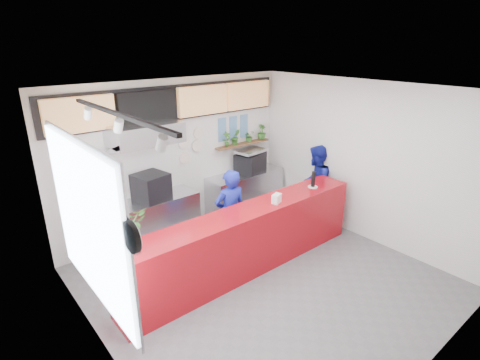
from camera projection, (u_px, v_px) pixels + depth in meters
floor at (263, 280)px, 6.06m from camera, size 5.00×5.00×0.00m
ceiling at (268, 91)px, 5.01m from camera, size 5.00×5.00×0.00m
wall_back at (177, 157)px, 7.33m from camera, size 5.00×0.00×5.00m
wall_left at (97, 251)px, 4.03m from camera, size 0.00×5.00×5.00m
wall_right at (362, 161)px, 7.04m from camera, size 0.00×5.00×5.00m
service_counter at (247, 240)px, 6.15m from camera, size 4.50×0.60×1.10m
cream_band at (174, 100)px, 6.94m from camera, size 5.00×0.02×0.80m
prep_bench at (152, 222)px, 7.00m from camera, size 1.80×0.60×0.90m
panini_oven at (151, 187)px, 6.79m from camera, size 0.63×0.63×0.49m
extraction_hood at (145, 133)px, 6.37m from camera, size 1.20×0.70×0.35m
hood_lip at (146, 145)px, 6.44m from camera, size 1.20×0.69×0.31m
right_bench at (245, 192)px, 8.38m from camera, size 1.80×0.60×0.90m
espresso_machine at (250, 163)px, 8.24m from camera, size 0.76×0.64×0.42m
espresso_tray at (250, 151)px, 8.15m from camera, size 0.69×0.52×0.06m
herb_shelf at (243, 144)px, 8.22m from camera, size 1.40×0.18×0.04m
menu_board_far_left at (80, 115)px, 5.83m from camera, size 1.10×0.10×0.55m
menu_board_mid_left at (148, 107)px, 6.52m from camera, size 1.10×0.10×0.55m
menu_board_mid_right at (203, 100)px, 7.22m from camera, size 1.10×0.10×0.55m
menu_board_far_right at (248, 95)px, 7.92m from camera, size 1.10×0.10×0.55m
soffit at (175, 103)px, 6.93m from camera, size 4.80×0.04×0.65m
window_pane at (87, 224)px, 4.20m from camera, size 0.04×2.20×1.90m
window_frame at (89, 224)px, 4.21m from camera, size 0.03×2.30×2.00m
wall_clock_rim at (131, 237)px, 3.22m from camera, size 0.05×0.30×0.30m
wall_clock_face at (134, 236)px, 3.24m from camera, size 0.02×0.26×0.26m
track_rail at (117, 114)px, 3.77m from camera, size 0.05×2.40×0.04m
dec_plate_a at (184, 143)px, 7.31m from camera, size 0.24×0.03×0.24m
dec_plate_b at (197, 146)px, 7.53m from camera, size 0.24×0.03×0.24m
dec_plate_c at (185, 158)px, 7.42m from camera, size 0.24×0.03×0.24m
dec_plate_d at (199, 133)px, 7.47m from camera, size 0.24×0.03×0.24m
photo_frame_a at (222, 124)px, 7.80m from camera, size 0.20×0.02×0.25m
photo_frame_b at (233, 122)px, 7.98m from camera, size 0.20×0.02×0.25m
photo_frame_c at (244, 120)px, 8.16m from camera, size 0.20×0.02×0.25m
photo_frame_d at (222, 136)px, 7.89m from camera, size 0.20×0.02×0.25m
photo_frame_e at (233, 134)px, 8.07m from camera, size 0.20×0.02×0.25m
photo_frame_f at (244, 131)px, 8.25m from camera, size 0.20×0.02×0.25m
staff_center at (230, 214)px, 6.50m from camera, size 0.65×0.49×1.61m
staff_right at (315, 183)px, 7.88m from camera, size 0.97×0.88×1.63m
herb_a at (227, 139)px, 7.89m from camera, size 0.18×0.13×0.32m
herb_b at (236, 137)px, 8.03m from camera, size 0.23×0.21×0.34m
herb_c at (249, 136)px, 8.28m from camera, size 0.24×0.21×0.26m
herb_d at (262, 132)px, 8.49m from camera, size 0.19×0.17×0.33m
glass_vase at (134, 246)px, 4.72m from camera, size 0.20×0.20×0.21m
basil_vase at (131, 223)px, 4.61m from camera, size 0.39×0.35×0.40m
napkin_holder at (277, 199)px, 6.20m from camera, size 0.20×0.16×0.15m
white_plate at (313, 187)px, 6.89m from camera, size 0.20×0.20×0.01m
pepper_mill at (313, 179)px, 6.83m from camera, size 0.09×0.09×0.29m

